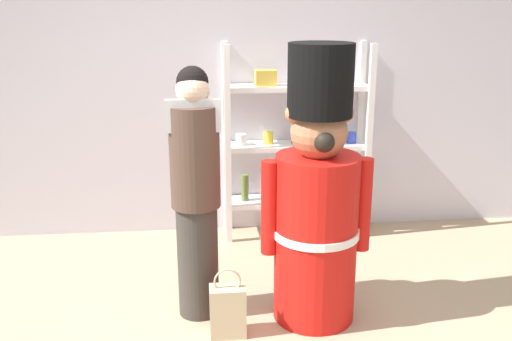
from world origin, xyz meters
TOP-DOWN VIEW (x-y plane):
  - back_wall at (0.00, 2.20)m, footprint 6.40×0.12m
  - merchandise_shelf at (0.63, 1.98)m, footprint 1.25×0.35m
  - teddy_bear_guard at (0.53, 0.56)m, footprint 0.71×0.55m
  - person_shopper at (-0.23, 0.68)m, footprint 0.33×0.31m
  - shopping_bag at (-0.05, 0.38)m, footprint 0.22×0.14m

SIDE VIEW (x-z plane):
  - shopping_bag at x=-0.05m, z-range -0.06..0.40m
  - teddy_bear_guard at x=0.53m, z-range -0.11..1.68m
  - merchandise_shelf at x=0.63m, z-range 0.00..1.68m
  - person_shopper at x=-0.23m, z-range 0.04..1.68m
  - back_wall at x=0.00m, z-range 0.00..2.60m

